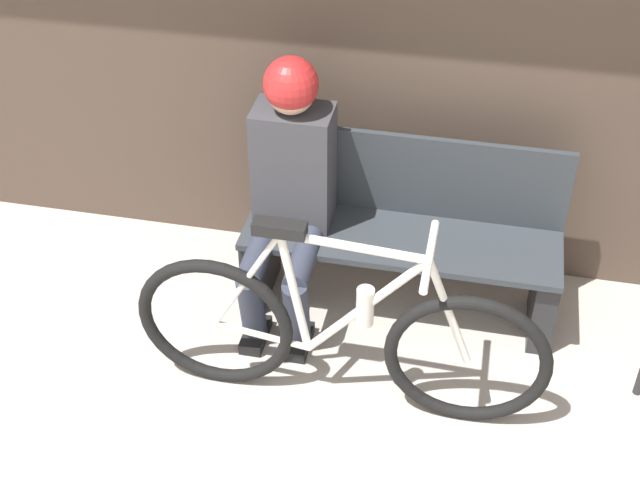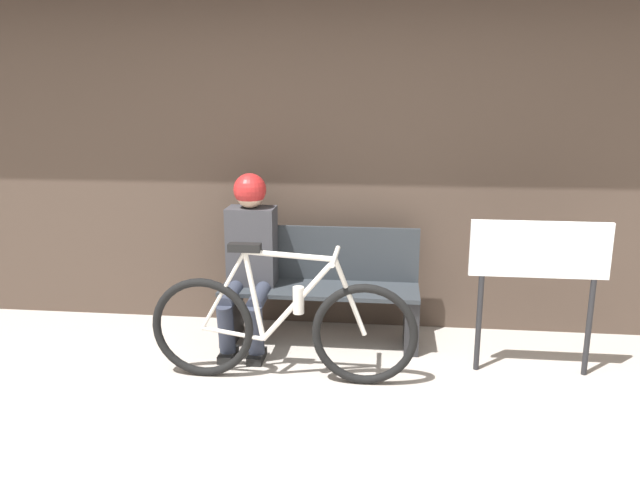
% 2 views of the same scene
% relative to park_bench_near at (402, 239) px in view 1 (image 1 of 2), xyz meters
% --- Properties ---
extents(park_bench_near, '(1.41, 0.42, 0.82)m').
position_rel_park_bench_near_xyz_m(park_bench_near, '(0.00, 0.00, 0.00)').
color(park_bench_near, '#2D3338').
rests_on(park_bench_near, ground_plane).
extents(bicycle, '(1.68, 0.40, 0.89)m').
position_rel_park_bench_near_xyz_m(bicycle, '(-0.17, -0.66, -0.01)').
color(bicycle, black).
rests_on(bicycle, ground_plane).
extents(person_seated, '(0.34, 0.61, 1.23)m').
position_rel_park_bench_near_xyz_m(person_seated, '(-0.49, -0.10, 0.33)').
color(person_seated, '#2D3342').
rests_on(person_seated, ground_plane).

